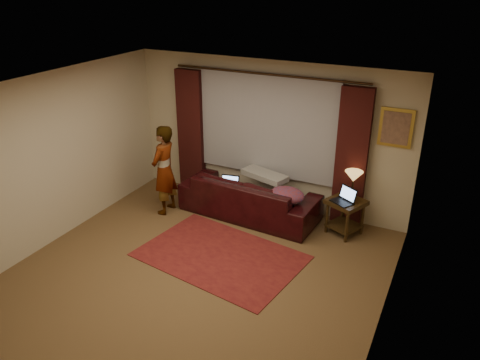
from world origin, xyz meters
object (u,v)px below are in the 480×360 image
object	(u,v)px
laptop_sofa	(229,184)
person	(164,170)
tiffany_lamp	(353,185)
end_table	(345,217)
laptop_table	(343,196)
sofa	(249,190)

from	to	relation	value
laptop_sofa	person	distance (m)	1.14
tiffany_lamp	end_table	bearing A→B (deg)	-110.06
end_table	tiffany_lamp	size ratio (longest dim) A/B	1.30
laptop_table	person	bearing A→B (deg)	-139.06
end_table	tiffany_lamp	world-z (taller)	tiffany_lamp
end_table	person	size ratio (longest dim) A/B	0.38
sofa	tiffany_lamp	xyz separation A→B (m)	(1.69, 0.23, 0.34)
laptop_table	laptop_sofa	bearing A→B (deg)	-143.57
sofa	person	world-z (taller)	person
laptop_sofa	laptop_table	size ratio (longest dim) A/B	0.95
tiffany_lamp	sofa	bearing A→B (deg)	-172.14
end_table	laptop_sofa	bearing A→B (deg)	-171.43
sofa	end_table	xyz separation A→B (m)	(1.65, 0.11, -0.18)
tiffany_lamp	laptop_table	bearing A→B (deg)	-110.92
sofa	person	size ratio (longest dim) A/B	1.51
laptop_sofa	laptop_table	bearing A→B (deg)	-6.07
tiffany_lamp	person	xyz separation A→B (m)	(-3.06, -0.76, -0.03)
laptop_table	person	world-z (taller)	person
laptop_table	person	xyz separation A→B (m)	(-2.97, -0.53, 0.08)
person	end_table	bearing A→B (deg)	99.13
sofa	laptop_table	bearing A→B (deg)	-176.59
sofa	end_table	distance (m)	1.66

